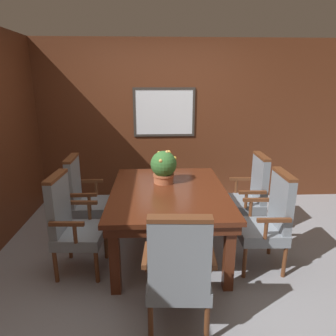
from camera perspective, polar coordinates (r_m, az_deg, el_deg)
ground_plane at (r=3.33m, az=-0.10°, el=-17.48°), size 14.00×14.00×0.00m
wall_back at (r=4.68m, az=-1.13°, el=8.66°), size 7.20×0.08×2.45m
dining_table at (r=3.26m, az=0.12°, el=-5.67°), size 1.23×1.60×0.72m
chair_head_near at (r=2.30m, az=2.08°, el=-19.01°), size 0.54×0.48×1.01m
chair_right_far at (r=3.81m, az=15.33°, el=-4.64°), size 0.47×0.53×1.01m
chair_left_far at (r=3.74m, az=-15.78°, el=-5.12°), size 0.46×0.53×1.01m
chair_left_near at (r=3.11m, az=-17.93°, el=-9.77°), size 0.48×0.54×1.01m
chair_right_near at (r=3.19m, az=18.65°, el=-9.13°), size 0.46×0.53×1.01m
potted_plant at (r=3.39m, az=-0.83°, el=0.29°), size 0.30×0.30×0.38m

